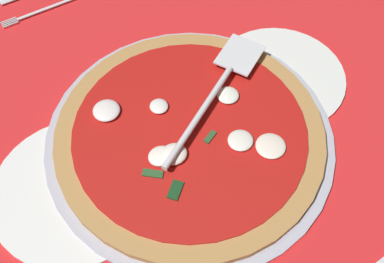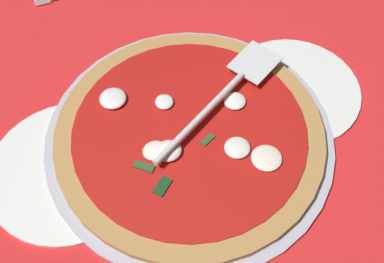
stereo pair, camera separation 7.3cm
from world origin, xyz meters
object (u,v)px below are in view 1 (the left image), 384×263
(dinner_plate_right, at_px, (75,189))
(pizza, at_px, (192,132))
(dinner_plate_left, at_px, (279,77))
(pizza_server, at_px, (217,89))

(dinner_plate_right, bearing_deg, pizza, 173.95)
(dinner_plate_right, height_order, pizza, pizza)
(dinner_plate_left, relative_size, pizza, 0.54)
(dinner_plate_right, bearing_deg, dinner_plate_left, 179.86)
(dinner_plate_left, xyz_separation_m, dinner_plate_right, (0.39, -0.00, 0.00))
(dinner_plate_left, bearing_deg, pizza_server, -5.75)
(pizza_server, bearing_deg, pizza, 177.44)
(pizza_server, bearing_deg, dinner_plate_right, 154.97)
(dinner_plate_left, height_order, dinner_plate_right, same)
(dinner_plate_left, xyz_separation_m, pizza_server, (0.13, -0.01, 0.04))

